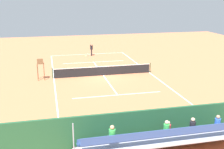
{
  "coord_description": "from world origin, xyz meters",
  "views": [
    {
      "loc": [
        5.41,
        27.37,
        8.02
      ],
      "look_at": [
        0.0,
        4.0,
        1.2
      ],
      "focal_mm": 45.2,
      "sensor_mm": 36.0,
      "label": 1
    }
  ],
  "objects_px": {
    "umpire_chair": "(40,67)",
    "tennis_ball_near": "(90,59)",
    "equipment_bag": "(147,134)",
    "courtside_bench": "(174,125)",
    "tennis_racket": "(86,56)",
    "tennis_ball_far": "(93,59)",
    "bleacher_stand": "(164,139)",
    "tennis_player": "(91,48)",
    "tennis_net": "(103,71)"
  },
  "relations": [
    {
      "from": "equipment_bag",
      "to": "tennis_ball_far",
      "type": "bearing_deg",
      "value": -90.96
    },
    {
      "from": "tennis_net",
      "to": "tennis_player",
      "type": "xyz_separation_m",
      "value": [
        -0.36,
        -9.92,
        0.51
      ]
    },
    {
      "from": "equipment_bag",
      "to": "tennis_ball_near",
      "type": "relative_size",
      "value": 13.64
    },
    {
      "from": "courtside_bench",
      "to": "tennis_net",
      "type": "bearing_deg",
      "value": -83.02
    },
    {
      "from": "equipment_bag",
      "to": "bleacher_stand",
      "type": "bearing_deg",
      "value": 95.87
    },
    {
      "from": "tennis_racket",
      "to": "tennis_ball_far",
      "type": "bearing_deg",
      "value": 107.78
    },
    {
      "from": "tennis_net",
      "to": "courtside_bench",
      "type": "xyz_separation_m",
      "value": [
        -1.63,
        13.27,
        0.06
      ]
    },
    {
      "from": "courtside_bench",
      "to": "tennis_racket",
      "type": "height_order",
      "value": "courtside_bench"
    },
    {
      "from": "courtside_bench",
      "to": "bleacher_stand",
      "type": "bearing_deg",
      "value": 53.92
    },
    {
      "from": "tennis_player",
      "to": "tennis_net",
      "type": "bearing_deg",
      "value": 87.91
    },
    {
      "from": "tennis_player",
      "to": "tennis_racket",
      "type": "bearing_deg",
      "value": 2.37
    },
    {
      "from": "bleacher_stand",
      "to": "umpire_chair",
      "type": "relative_size",
      "value": 4.23
    },
    {
      "from": "tennis_ball_far",
      "to": "tennis_net",
      "type": "bearing_deg",
      "value": 88.1
    },
    {
      "from": "tennis_player",
      "to": "tennis_racket",
      "type": "relative_size",
      "value": 3.29
    },
    {
      "from": "courtside_bench",
      "to": "tennis_ball_far",
      "type": "relative_size",
      "value": 27.27
    },
    {
      "from": "courtside_bench",
      "to": "tennis_ball_far",
      "type": "bearing_deg",
      "value": -86.29
    },
    {
      "from": "tennis_net",
      "to": "tennis_ball_near",
      "type": "distance_m",
      "value": 7.51
    },
    {
      "from": "bleacher_stand",
      "to": "equipment_bag",
      "type": "xyz_separation_m",
      "value": [
        0.2,
        -1.96,
        -0.75
      ]
    },
    {
      "from": "bleacher_stand",
      "to": "equipment_bag",
      "type": "bearing_deg",
      "value": -84.13
    },
    {
      "from": "tennis_ball_near",
      "to": "tennis_ball_far",
      "type": "height_order",
      "value": "same"
    },
    {
      "from": "courtside_bench",
      "to": "tennis_ball_near",
      "type": "height_order",
      "value": "courtside_bench"
    },
    {
      "from": "bleacher_stand",
      "to": "umpire_chair",
      "type": "height_order",
      "value": "bleacher_stand"
    },
    {
      "from": "bleacher_stand",
      "to": "courtside_bench",
      "type": "bearing_deg",
      "value": -126.08
    },
    {
      "from": "equipment_bag",
      "to": "tennis_racket",
      "type": "relative_size",
      "value": 1.54
    },
    {
      "from": "tennis_player",
      "to": "tennis_ball_far",
      "type": "height_order",
      "value": "tennis_player"
    },
    {
      "from": "bleacher_stand",
      "to": "tennis_racket",
      "type": "xyz_separation_m",
      "value": [
        0.52,
        -25.24,
        -0.92
      ]
    },
    {
      "from": "bleacher_stand",
      "to": "tennis_player",
      "type": "bearing_deg",
      "value": -90.58
    },
    {
      "from": "equipment_bag",
      "to": "tennis_player",
      "type": "distance_m",
      "value": 23.34
    },
    {
      "from": "equipment_bag",
      "to": "courtside_bench",
      "type": "bearing_deg",
      "value": -175.73
    },
    {
      "from": "umpire_chair",
      "to": "tennis_player",
      "type": "xyz_separation_m",
      "value": [
        -6.56,
        -10.06,
        -0.3
      ]
    },
    {
      "from": "umpire_chair",
      "to": "tennis_ball_far",
      "type": "bearing_deg",
      "value": -129.19
    },
    {
      "from": "tennis_racket",
      "to": "tennis_ball_far",
      "type": "xyz_separation_m",
      "value": [
        -0.67,
        2.11,
        0.02
      ]
    },
    {
      "from": "courtside_bench",
      "to": "umpire_chair",
      "type": "bearing_deg",
      "value": -59.21
    },
    {
      "from": "equipment_bag",
      "to": "tennis_ball_far",
      "type": "relative_size",
      "value": 13.64
    },
    {
      "from": "tennis_net",
      "to": "equipment_bag",
      "type": "xyz_separation_m",
      "value": [
        0.1,
        13.4,
        -0.32
      ]
    },
    {
      "from": "tennis_net",
      "to": "tennis_racket",
      "type": "distance_m",
      "value": 9.91
    },
    {
      "from": "tennis_net",
      "to": "umpire_chair",
      "type": "bearing_deg",
      "value": 1.3
    },
    {
      "from": "equipment_bag",
      "to": "tennis_ball_near",
      "type": "bearing_deg",
      "value": -89.48
    },
    {
      "from": "tennis_player",
      "to": "tennis_racket",
      "type": "height_order",
      "value": "tennis_player"
    },
    {
      "from": "courtside_bench",
      "to": "equipment_bag",
      "type": "relative_size",
      "value": 2.0
    },
    {
      "from": "tennis_net",
      "to": "courtside_bench",
      "type": "distance_m",
      "value": 13.37
    },
    {
      "from": "courtside_bench",
      "to": "tennis_player",
      "type": "distance_m",
      "value": 23.23
    },
    {
      "from": "umpire_chair",
      "to": "tennis_racket",
      "type": "relative_size",
      "value": 3.66
    },
    {
      "from": "umpire_chair",
      "to": "tennis_ball_near",
      "type": "distance_m",
      "value": 9.74
    },
    {
      "from": "tennis_player",
      "to": "umpire_chair",
      "type": "bearing_deg",
      "value": 56.88
    },
    {
      "from": "umpire_chair",
      "to": "tennis_ball_near",
      "type": "xyz_separation_m",
      "value": [
        -5.92,
        -7.63,
        -1.28
      ]
    },
    {
      "from": "tennis_net",
      "to": "tennis_player",
      "type": "bearing_deg",
      "value": -92.09
    },
    {
      "from": "equipment_bag",
      "to": "tennis_racket",
      "type": "height_order",
      "value": "equipment_bag"
    },
    {
      "from": "bleacher_stand",
      "to": "courtside_bench",
      "type": "relative_size",
      "value": 5.03
    },
    {
      "from": "courtside_bench",
      "to": "tennis_racket",
      "type": "relative_size",
      "value": 3.08
    }
  ]
}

